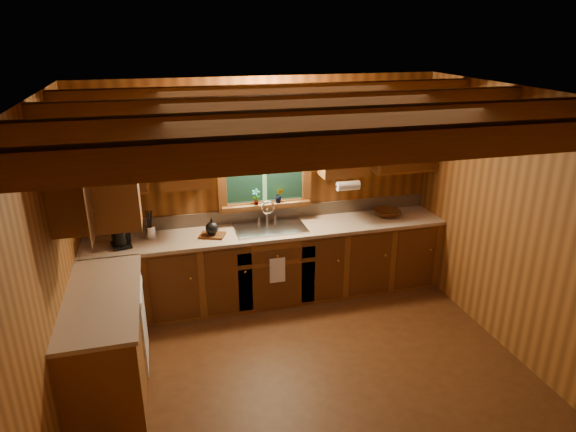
# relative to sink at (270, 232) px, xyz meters

# --- Properties ---
(room) EXTENTS (4.20, 4.20, 4.20)m
(room) POSITION_rel_sink_xyz_m (0.00, -1.60, 0.44)
(room) COLOR #4A2812
(room) RESTS_ON ground
(ceiling_beams) EXTENTS (4.20, 2.54, 0.18)m
(ceiling_beams) POSITION_rel_sink_xyz_m (0.00, -1.60, 1.63)
(ceiling_beams) COLOR brown
(ceiling_beams) RESTS_ON room
(base_cabinets) EXTENTS (4.20, 2.22, 0.86)m
(base_cabinets) POSITION_rel_sink_xyz_m (-0.49, -0.32, -0.43)
(base_cabinets) COLOR brown
(base_cabinets) RESTS_ON ground
(countertop) EXTENTS (4.20, 2.24, 0.04)m
(countertop) POSITION_rel_sink_xyz_m (-0.48, -0.31, 0.02)
(countertop) COLOR tan
(countertop) RESTS_ON base_cabinets
(backsplash) EXTENTS (4.20, 0.02, 0.16)m
(backsplash) POSITION_rel_sink_xyz_m (0.00, 0.28, 0.12)
(backsplash) COLOR tan
(backsplash) RESTS_ON room
(dishwasher_panel) EXTENTS (0.02, 0.60, 0.80)m
(dishwasher_panel) POSITION_rel_sink_xyz_m (-1.47, -0.92, -0.43)
(dishwasher_panel) COLOR white
(dishwasher_panel) RESTS_ON base_cabinets
(upper_cabinets) EXTENTS (4.19, 1.77, 0.78)m
(upper_cabinets) POSITION_rel_sink_xyz_m (-0.56, -0.18, 0.98)
(upper_cabinets) COLOR brown
(upper_cabinets) RESTS_ON room
(window) EXTENTS (1.12, 0.08, 1.00)m
(window) POSITION_rel_sink_xyz_m (0.00, 0.26, 0.67)
(window) COLOR brown
(window) RESTS_ON room
(window_sill) EXTENTS (1.06, 0.14, 0.04)m
(window_sill) POSITION_rel_sink_xyz_m (0.00, 0.22, 0.26)
(window_sill) COLOR brown
(window_sill) RESTS_ON room
(wall_sconce) EXTENTS (0.45, 0.21, 0.17)m
(wall_sconce) POSITION_rel_sink_xyz_m (0.00, 0.14, 1.31)
(wall_sconce) COLOR black
(wall_sconce) RESTS_ON room
(paper_towel_roll) EXTENTS (0.27, 0.11, 0.11)m
(paper_towel_roll) POSITION_rel_sink_xyz_m (0.92, -0.07, 0.51)
(paper_towel_roll) COLOR white
(paper_towel_roll) RESTS_ON upper_cabinets
(dish_towel) EXTENTS (0.18, 0.01, 0.30)m
(dish_towel) POSITION_rel_sink_xyz_m (0.00, -0.34, -0.34)
(dish_towel) COLOR white
(dish_towel) RESTS_ON base_cabinets
(sink) EXTENTS (0.82, 0.48, 0.43)m
(sink) POSITION_rel_sink_xyz_m (0.00, 0.00, 0.00)
(sink) COLOR silver
(sink) RESTS_ON countertop
(coffee_maker) EXTENTS (0.19, 0.24, 0.34)m
(coffee_maker) POSITION_rel_sink_xyz_m (-1.66, -0.05, 0.21)
(coffee_maker) COLOR black
(coffee_maker) RESTS_ON countertop
(utensil_crock) EXTENTS (0.12, 0.12, 0.33)m
(utensil_crock) POSITION_rel_sink_xyz_m (-1.35, 0.06, 0.12)
(utensil_crock) COLOR silver
(utensil_crock) RESTS_ON countertop
(cutting_board) EXTENTS (0.32, 0.28, 0.02)m
(cutting_board) POSITION_rel_sink_xyz_m (-0.68, -0.06, 0.06)
(cutting_board) COLOR #4E2910
(cutting_board) RESTS_ON countertop
(teakettle) EXTENTS (0.15, 0.15, 0.19)m
(teakettle) POSITION_rel_sink_xyz_m (-0.68, -0.06, 0.14)
(teakettle) COLOR black
(teakettle) RESTS_ON cutting_board
(wicker_basket) EXTENTS (0.38, 0.38, 0.08)m
(wicker_basket) POSITION_rel_sink_xyz_m (1.49, 0.03, 0.08)
(wicker_basket) COLOR #48230C
(wicker_basket) RESTS_ON countertop
(potted_plant_left) EXTENTS (0.12, 0.11, 0.20)m
(potted_plant_left) POSITION_rel_sink_xyz_m (-0.13, 0.19, 0.38)
(potted_plant_left) COLOR #4E2910
(potted_plant_left) RESTS_ON window_sill
(potted_plant_right) EXTENTS (0.12, 0.11, 0.18)m
(potted_plant_right) POSITION_rel_sink_xyz_m (0.16, 0.19, 0.38)
(potted_plant_right) COLOR #4E2910
(potted_plant_right) RESTS_ON window_sill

